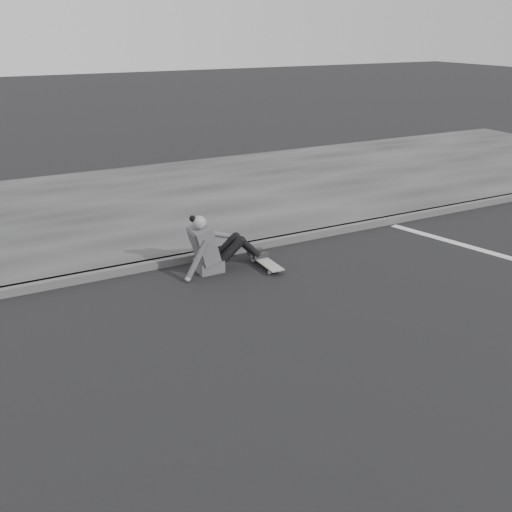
{
  "coord_description": "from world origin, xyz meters",
  "views": [
    {
      "loc": [
        -3.72,
        -4.98,
        3.33
      ],
      "look_at": [
        -0.5,
        1.2,
        0.5
      ],
      "focal_mm": 40.0,
      "sensor_mm": 36.0,
      "label": 1
    }
  ],
  "objects": [
    {
      "name": "sidewalk",
      "position": [
        0.0,
        5.6,
        0.06
      ],
      "size": [
        24.0,
        6.0,
        0.12
      ],
      "primitive_type": "cube",
      "color": "#353535",
      "rests_on": "ground"
    },
    {
      "name": "ground",
      "position": [
        0.0,
        0.0,
        0.0
      ],
      "size": [
        80.0,
        80.0,
        0.0
      ],
      "primitive_type": "plane",
      "color": "black",
      "rests_on": "ground"
    },
    {
      "name": "curb",
      "position": [
        0.0,
        2.58,
        0.06
      ],
      "size": [
        24.0,
        0.16,
        0.12
      ],
      "primitive_type": "cube",
      "color": "#4A4A4A",
      "rests_on": "ground"
    },
    {
      "name": "seated_woman",
      "position": [
        -0.73,
        2.1,
        0.36
      ],
      "size": [
        1.38,
        0.46,
        0.88
      ],
      "color": "#49494B",
      "rests_on": "ground"
    },
    {
      "name": "skateboard",
      "position": [
        0.0,
        1.85,
        0.07
      ],
      "size": [
        0.2,
        0.78,
        0.09
      ],
      "color": "#A5A5A0",
      "rests_on": "ground"
    }
  ]
}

